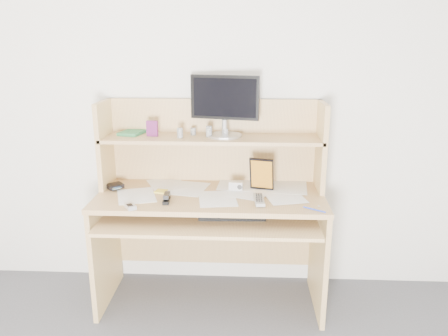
{
  "coord_description": "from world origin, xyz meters",
  "views": [
    {
      "loc": [
        0.21,
        -1.05,
        1.66
      ],
      "look_at": [
        0.09,
        1.43,
        0.94
      ],
      "focal_mm": 35.0,
      "sensor_mm": 36.0,
      "label": 1
    }
  ],
  "objects_px": {
    "game_case": "(262,174)",
    "monitor": "(225,104)",
    "desk": "(211,198)",
    "tv_remote": "(259,200)",
    "keyboard": "(232,215)"
  },
  "relations": [
    {
      "from": "game_case",
      "to": "desk",
      "type": "bearing_deg",
      "value": -165.36
    },
    {
      "from": "desk",
      "to": "monitor",
      "type": "bearing_deg",
      "value": 52.64
    },
    {
      "from": "tv_remote",
      "to": "game_case",
      "type": "xyz_separation_m",
      "value": [
        0.02,
        0.2,
        0.1
      ]
    },
    {
      "from": "desk",
      "to": "monitor",
      "type": "xyz_separation_m",
      "value": [
        0.08,
        0.1,
        0.59
      ]
    },
    {
      "from": "tv_remote",
      "to": "monitor",
      "type": "height_order",
      "value": "monitor"
    },
    {
      "from": "game_case",
      "to": "monitor",
      "type": "relative_size",
      "value": 0.48
    },
    {
      "from": "desk",
      "to": "game_case",
      "type": "xyz_separation_m",
      "value": [
        0.32,
        0.0,
        0.17
      ]
    },
    {
      "from": "desk",
      "to": "tv_remote",
      "type": "bearing_deg",
      "value": -34.39
    },
    {
      "from": "keyboard",
      "to": "monitor",
      "type": "height_order",
      "value": "monitor"
    },
    {
      "from": "desk",
      "to": "game_case",
      "type": "relative_size",
      "value": 6.67
    },
    {
      "from": "tv_remote",
      "to": "desk",
      "type": "bearing_deg",
      "value": 141.4
    },
    {
      "from": "keyboard",
      "to": "desk",
      "type": "bearing_deg",
      "value": 123.42
    },
    {
      "from": "tv_remote",
      "to": "keyboard",
      "type": "bearing_deg",
      "value": 171.98
    },
    {
      "from": "tv_remote",
      "to": "monitor",
      "type": "bearing_deg",
      "value": 121.04
    },
    {
      "from": "desk",
      "to": "keyboard",
      "type": "height_order",
      "value": "desk"
    }
  ]
}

